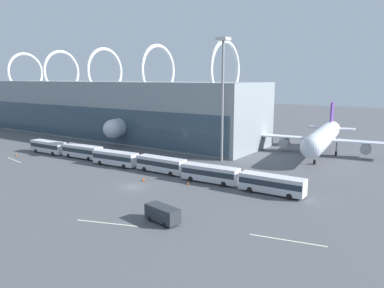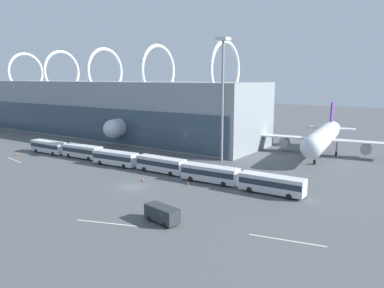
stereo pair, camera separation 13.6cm
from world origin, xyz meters
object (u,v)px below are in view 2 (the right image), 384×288
Objects in this scene: service_van_foreground at (162,213)px; shuttle_bus_2 at (115,157)px; airliner_at_gate_near at (146,121)px; shuttle_bus_4 at (210,173)px; floodlight_mast at (223,82)px; traffic_cone_0 at (143,179)px; shuttle_bus_3 at (161,164)px; traffic_cone_1 at (16,154)px; shuttle_bus_0 at (48,146)px; airliner_at_gate_far at (324,137)px; shuttle_bus_5 at (272,183)px; shuttle_bus_1 at (82,151)px; traffic_cone_2 at (188,183)px.

shuttle_bus_2 is at bearing 156.64° from service_van_foreground.
shuttle_bus_4 is (46.21, -34.58, -3.31)m from airliner_at_gate_near.
traffic_cone_0 is at bearing -98.67° from floodlight_mast.
shuttle_bus_3 is 16.36× the size of traffic_cone_1.
airliner_at_gate_far is at bearing 31.16° from shuttle_bus_0.
service_van_foreground reaches higher than traffic_cone_1.
airliner_at_gate_far reaches higher than shuttle_bus_0.
service_van_foreground is (29.47, -20.10, -0.54)m from shuttle_bus_2.
shuttle_bus_5 is at bearing 5.84° from traffic_cone_1.
service_van_foreground is (41.74, -21.06, -0.54)m from shuttle_bus_1.
airliner_at_gate_far reaches higher than traffic_cone_2.
airliner_at_gate_near is 35.01m from shuttle_bus_0.
shuttle_bus_4 reaches higher than traffic_cone_2.
traffic_cone_2 is at bearing 16.84° from traffic_cone_0.
airliner_at_gate_near is at bearing 117.85° from shuttle_bus_2.
airliner_at_gate_far is 59.99m from shuttle_bus_1.
floodlight_mast reaches higher than shuttle_bus_4.
shuttle_bus_4 reaches higher than traffic_cone_1.
shuttle_bus_4 is (36.81, -0.68, 0.00)m from shuttle_bus_1.
shuttle_bus_4 is 2.01× the size of service_van_foreground.
airliner_at_gate_near reaches higher than airliner_at_gate_far.
floodlight_mast is 41.27× the size of traffic_cone_1.
shuttle_bus_5 is (36.81, 0.14, 0.00)m from shuttle_bus_2.
airliner_at_gate_near is at bearing 143.87° from service_van_foreground.
shuttle_bus_5 is (12.27, -0.13, 0.00)m from shuttle_bus_4.
airliner_at_gate_near is 4.15× the size of shuttle_bus_0.
airliner_at_gate_far is at bearing 64.06° from traffic_cone_0.
shuttle_bus_3 is at bearing -2.94° from shuttle_bus_1.
shuttle_bus_3 and shuttle_bus_4 have the same top height.
traffic_cone_0 is (1.27, -6.97, -1.51)m from shuttle_bus_3.
traffic_cone_2 is (43.74, -38.31, -4.81)m from airliner_at_gate_near.
floodlight_mast is at bearing 137.24° from shuttle_bus_5.
floodlight_mast reaches higher than shuttle_bus_3.
shuttle_bus_2 is at bearing 12.96° from traffic_cone_1.
airliner_at_gate_near reaches higher than shuttle_bus_2.
shuttle_bus_2 is (-34.92, -37.89, -2.80)m from airliner_at_gate_far.
airliner_at_gate_near is 68.02× the size of traffic_cone_1.
shuttle_bus_5 is (24.54, -0.79, 0.00)m from shuttle_bus_3.
shuttle_bus_0 is 1.00× the size of shuttle_bus_5.
traffic_cone_1 is at bearing -23.08° from airliner_at_gate_near.
shuttle_bus_2 is 14.99× the size of traffic_cone_2.
traffic_cone_1 is at bearing -170.10° from shuttle_bus_3.
shuttle_bus_2 reaches higher than traffic_cone_2.
shuttle_bus_2 reaches higher than traffic_cone_0.
shuttle_bus_5 is at bearing -2.35° from shuttle_bus_3.
shuttle_bus_5 is 24.12m from traffic_cone_0.
airliner_at_gate_near is at bearing 138.79° from traffic_cone_2.
floodlight_mast reaches higher than shuttle_bus_0.
traffic_cone_2 is at bearing -5.65° from shuttle_bus_0.
shuttle_bus_1 is at bearing 164.16° from service_van_foreground.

